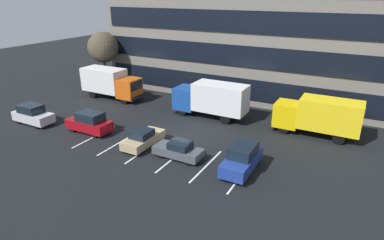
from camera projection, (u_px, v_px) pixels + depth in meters
The scene contains 12 objects.
ground_plane at pixel (181, 138), 29.32m from camera, with size 120.00×120.00×0.00m, color black.
office_building at pixel (252, 34), 41.35m from camera, with size 34.89×13.89×14.40m.
lot_markings at pixel (160, 153), 26.49m from camera, with size 14.14×5.40×0.01m.
box_truck_blue at pixel (211, 98), 33.43m from camera, with size 7.81×2.59×3.62m.
box_truck_orange at pixel (111, 82), 39.42m from camera, with size 7.68×2.54×3.56m.
box_truck_yellow_all at pixel (319, 115), 29.14m from camera, with size 7.48×2.48×3.47m.
suv_navy at pixel (242, 159), 23.69m from camera, with size 1.85×4.36×1.97m.
suv_maroon at pixel (89, 122), 30.21m from camera, with size 4.30×1.82×1.95m.
sedan_charcoal at pixel (179, 150), 25.62m from camera, with size 3.89×1.63×1.39m.
sedan_tan at pixel (143, 138), 27.53m from camera, with size 1.74×4.16×1.49m.
suv_silver at pixel (33, 115), 32.20m from camera, with size 4.21×1.78×1.90m.
bare_tree at pixel (103, 47), 42.42m from camera, with size 3.94×3.94×7.38m.
Camera 1 is at (13.54, -23.00, 12.27)m, focal length 30.70 mm.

